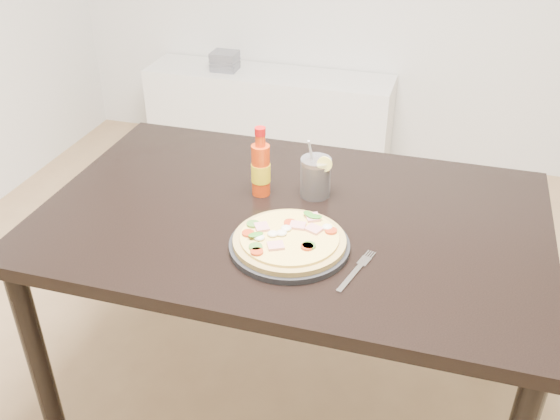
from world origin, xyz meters
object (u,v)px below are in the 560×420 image
(fork, at_px, (357,270))
(media_console, at_px, (269,115))
(pizza, at_px, (289,239))
(dining_table, at_px, (292,237))
(plate, at_px, (289,245))
(hot_sauce_bottle, at_px, (261,168))
(cola_cup, at_px, (316,178))

(fork, bearing_deg, media_console, 128.28)
(pizza, bearing_deg, fork, -14.17)
(dining_table, xyz_separation_m, fork, (0.22, -0.21, 0.09))
(dining_table, bearing_deg, plate, -76.88)
(plate, xyz_separation_m, fork, (0.18, -0.05, -0.01))
(hot_sauce_bottle, distance_m, cola_cup, 0.16)
(fork, bearing_deg, cola_cup, 134.49)
(plate, height_order, fork, plate)
(plate, distance_m, fork, 0.19)
(dining_table, bearing_deg, media_console, 109.36)
(pizza, xyz_separation_m, fork, (0.18, -0.05, -0.02))
(dining_table, relative_size, cola_cup, 7.84)
(dining_table, height_order, cola_cup, cola_cup)
(pizza, xyz_separation_m, media_console, (-0.66, 1.95, -0.53))
(plate, distance_m, pizza, 0.02)
(hot_sauce_bottle, relative_size, fork, 1.13)
(dining_table, height_order, pizza, pizza)
(hot_sauce_bottle, xyz_separation_m, media_console, (-0.51, 1.70, -0.58))
(fork, bearing_deg, dining_table, 151.53)
(plate, bearing_deg, cola_cup, 90.31)
(plate, height_order, cola_cup, cola_cup)
(pizza, xyz_separation_m, cola_cup, (-0.00, 0.28, 0.03))
(cola_cup, bearing_deg, fork, -60.74)
(pizza, distance_m, media_console, 2.13)
(plate, xyz_separation_m, media_console, (-0.67, 1.95, -0.51))
(cola_cup, bearing_deg, plate, -89.69)
(fork, bearing_deg, plate, -178.71)
(fork, height_order, media_console, fork)
(dining_table, bearing_deg, pizza, -77.10)
(dining_table, bearing_deg, hot_sauce_bottle, 145.73)
(hot_sauce_bottle, relative_size, media_console, 0.15)
(dining_table, height_order, plate, plate)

